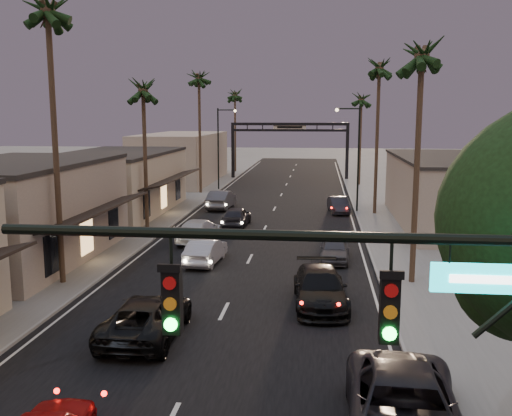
% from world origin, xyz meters
% --- Properties ---
extents(ground, '(200.00, 200.00, 0.00)m').
position_xyz_m(ground, '(0.00, 40.00, 0.00)').
color(ground, slate).
rests_on(ground, ground).
extents(road, '(14.00, 120.00, 0.02)m').
position_xyz_m(road, '(0.00, 45.00, 0.00)').
color(road, black).
rests_on(road, ground).
extents(sidewalk_left, '(5.00, 92.00, 0.12)m').
position_xyz_m(sidewalk_left, '(-9.50, 52.00, 0.06)').
color(sidewalk_left, slate).
rests_on(sidewalk_left, ground).
extents(sidewalk_right, '(5.00, 92.00, 0.12)m').
position_xyz_m(sidewalk_right, '(9.50, 52.00, 0.06)').
color(sidewalk_right, slate).
rests_on(sidewalk_right, ground).
extents(storefront_mid, '(8.00, 14.00, 5.50)m').
position_xyz_m(storefront_mid, '(-13.00, 26.00, 2.75)').
color(storefront_mid, gray).
rests_on(storefront_mid, ground).
extents(storefront_far, '(8.00, 16.00, 5.00)m').
position_xyz_m(storefront_far, '(-13.00, 42.00, 2.50)').
color(storefront_far, '#BDAD91').
rests_on(storefront_far, ground).
extents(storefront_dist, '(8.00, 20.00, 6.00)m').
position_xyz_m(storefront_dist, '(-13.00, 65.00, 3.00)').
color(storefront_dist, gray).
rests_on(storefront_dist, ground).
extents(building_right, '(8.00, 18.00, 5.00)m').
position_xyz_m(building_right, '(14.00, 40.00, 2.50)').
color(building_right, gray).
rests_on(building_right, ground).
extents(traffic_signal, '(8.51, 0.22, 7.80)m').
position_xyz_m(traffic_signal, '(5.69, 4.00, 5.08)').
color(traffic_signal, black).
rests_on(traffic_signal, ground).
extents(arch, '(15.20, 0.40, 7.27)m').
position_xyz_m(arch, '(0.00, 70.00, 5.53)').
color(arch, black).
rests_on(arch, ground).
extents(streetlight_right, '(2.13, 0.30, 9.00)m').
position_xyz_m(streetlight_right, '(6.92, 45.00, 5.33)').
color(streetlight_right, black).
rests_on(streetlight_right, ground).
extents(streetlight_left, '(2.13, 0.30, 9.00)m').
position_xyz_m(streetlight_left, '(-6.92, 58.00, 5.33)').
color(streetlight_left, black).
rests_on(streetlight_left, ground).
extents(palm_lb, '(3.20, 3.20, 15.20)m').
position_xyz_m(palm_lb, '(-8.60, 22.00, 13.39)').
color(palm_lb, '#38281C').
rests_on(palm_lb, ground).
extents(palm_lc, '(3.20, 3.20, 12.20)m').
position_xyz_m(palm_lc, '(-8.60, 36.00, 10.47)').
color(palm_lc, '#38281C').
rests_on(palm_lc, ground).
extents(palm_ld, '(3.20, 3.20, 14.20)m').
position_xyz_m(palm_ld, '(-8.60, 55.00, 12.42)').
color(palm_ld, '#38281C').
rests_on(palm_ld, ground).
extents(palm_ra, '(3.20, 3.20, 13.20)m').
position_xyz_m(palm_ra, '(8.60, 24.00, 11.44)').
color(palm_ra, '#38281C').
rests_on(palm_ra, ground).
extents(palm_rb, '(3.20, 3.20, 14.20)m').
position_xyz_m(palm_rb, '(8.60, 44.00, 12.42)').
color(palm_rb, '#38281C').
rests_on(palm_rb, ground).
extents(palm_rc, '(3.20, 3.20, 12.20)m').
position_xyz_m(palm_rc, '(8.60, 64.00, 10.47)').
color(palm_rc, '#38281C').
rests_on(palm_rc, ground).
extents(palm_far, '(3.20, 3.20, 13.20)m').
position_xyz_m(palm_far, '(-8.30, 78.00, 11.44)').
color(palm_far, '#38281C').
rests_on(palm_far, ground).
extents(oncoming_pickup, '(2.56, 5.55, 1.54)m').
position_xyz_m(oncoming_pickup, '(-2.42, 15.89, 0.77)').
color(oncoming_pickup, black).
rests_on(oncoming_pickup, ground).
extents(oncoming_silver, '(1.83, 4.41, 1.42)m').
position_xyz_m(oncoming_silver, '(-2.36, 26.77, 0.71)').
color(oncoming_silver, '#ACABB1').
rests_on(oncoming_silver, ground).
extents(oncoming_white, '(2.53, 5.31, 1.49)m').
position_xyz_m(oncoming_white, '(-3.93, 32.27, 0.75)').
color(oncoming_white, '#B8B8B8').
rests_on(oncoming_white, ground).
extents(oncoming_dgrey, '(1.93, 4.42, 1.48)m').
position_xyz_m(oncoming_dgrey, '(-2.22, 37.77, 0.74)').
color(oncoming_dgrey, black).
rests_on(oncoming_dgrey, ground).
extents(oncoming_grey_far, '(2.06, 5.12, 1.65)m').
position_xyz_m(oncoming_grey_far, '(-4.72, 45.53, 0.83)').
color(oncoming_grey_far, '#46454A').
rests_on(oncoming_grey_far, ground).
extents(curbside_near, '(3.25, 6.50, 1.77)m').
position_xyz_m(curbside_near, '(6.20, 9.71, 0.88)').
color(curbside_near, black).
rests_on(curbside_near, ground).
extents(curbside_black, '(2.64, 5.66, 1.60)m').
position_xyz_m(curbside_black, '(4.07, 20.21, 0.80)').
color(curbside_black, black).
rests_on(curbside_black, ground).
extents(curbside_grey, '(1.80, 4.06, 1.36)m').
position_xyz_m(curbside_grey, '(4.90, 28.13, 0.68)').
color(curbside_grey, '#424247').
rests_on(curbside_grey, ground).
extents(curbside_far, '(1.95, 4.25, 1.35)m').
position_xyz_m(curbside_far, '(5.59, 44.42, 0.68)').
color(curbside_far, black).
rests_on(curbside_far, ground).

